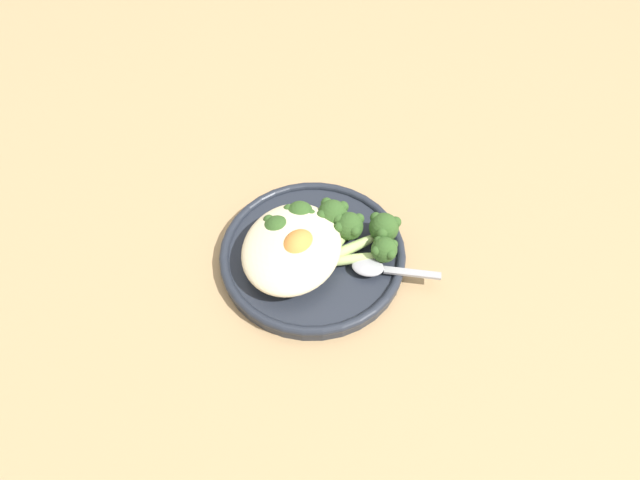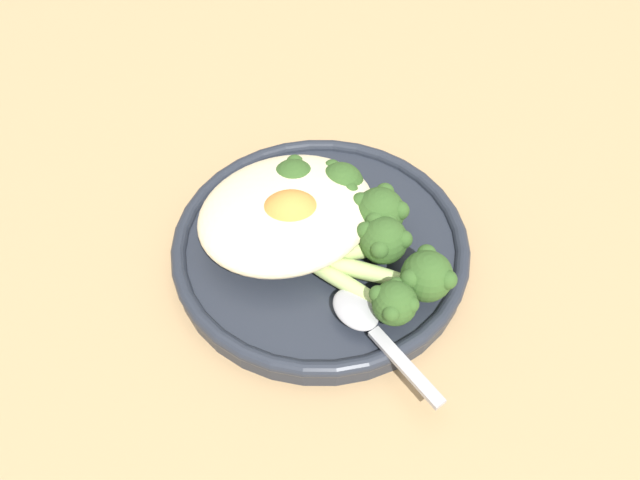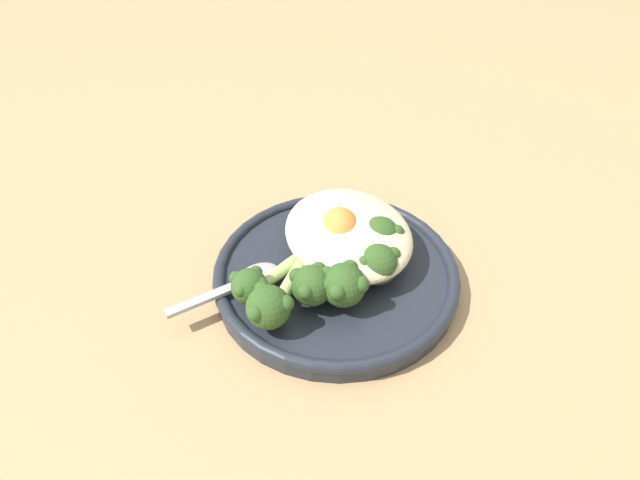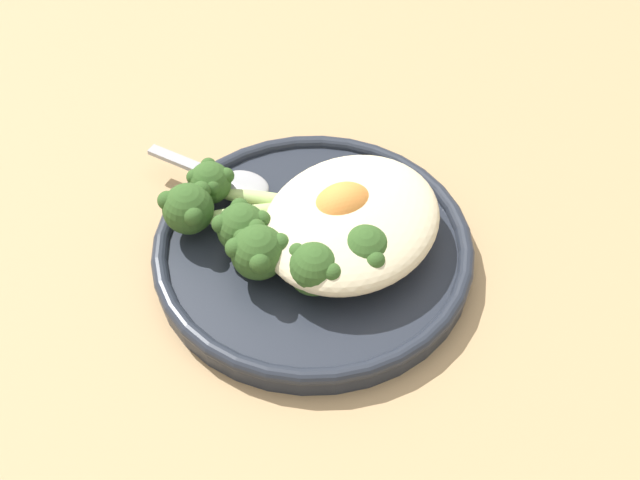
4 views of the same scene
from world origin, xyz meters
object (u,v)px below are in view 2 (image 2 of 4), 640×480
plate (321,246)px  sweet_potato_chunk_1 (295,220)px  broccoli_stalk_1 (410,274)px  broccoli_stalk_6 (294,193)px  broccoli_stalk_2 (372,242)px  broccoli_stalk_4 (344,220)px  spoon (365,320)px  kale_tuft (277,202)px  broccoli_stalk_5 (337,192)px  quinoa_mound (287,213)px  broccoli_stalk_0 (380,296)px  sweet_potato_chunk_2 (277,212)px  sweet_potato_chunk_0 (288,214)px  broccoli_stalk_3 (361,221)px

plate → sweet_potato_chunk_1: bearing=140.2°
broccoli_stalk_1 → broccoli_stalk_6: size_ratio=0.99×
broccoli_stalk_2 → sweet_potato_chunk_1: 0.06m
broccoli_stalk_4 → spoon: bearing=-120.9°
plate → sweet_potato_chunk_1: 0.03m
broccoli_stalk_4 → kale_tuft: size_ratio=1.79×
broccoli_stalk_1 → broccoli_stalk_5: same height
quinoa_mound → kale_tuft: (-0.00, 0.02, -0.00)m
broccoli_stalk_0 → broccoli_stalk_1: bearing=75.2°
plate → broccoli_stalk_6: bearing=96.4°
sweet_potato_chunk_1 → sweet_potato_chunk_2: 0.02m
plate → broccoli_stalk_4: bearing=-8.4°
sweet_potato_chunk_0 → sweet_potato_chunk_1: (0.00, -0.00, -0.01)m
sweet_potato_chunk_2 → plate: bearing=-48.1°
plate → sweet_potato_chunk_0: size_ratio=4.81×
quinoa_mound → kale_tuft: bearing=93.3°
broccoli_stalk_6 → sweet_potato_chunk_0: 0.03m
plate → broccoli_stalk_5: broccoli_stalk_5 is taller
plate → broccoli_stalk_4: (0.02, -0.00, 0.02)m
broccoli_stalk_4 → broccoli_stalk_2: bearing=-91.4°
quinoa_mound → sweet_potato_chunk_2: quinoa_mound is taller
broccoli_stalk_3 → broccoli_stalk_5: 0.04m
quinoa_mound → broccoli_stalk_2: size_ratio=1.59×
broccoli_stalk_3 → sweet_potato_chunk_1: 0.05m
broccoli_stalk_2 → sweet_potato_chunk_2: size_ratio=1.49×
broccoli_stalk_6 → sweet_potato_chunk_2: 0.02m
broccoli_stalk_6 → broccoli_stalk_4: bearing=-125.1°
broccoli_stalk_0 → broccoli_stalk_4: 0.08m
broccoli_stalk_0 → broccoli_stalk_2: size_ratio=1.14×
broccoli_stalk_1 → broccoli_stalk_6: broccoli_stalk_6 is taller
sweet_potato_chunk_2 → kale_tuft: same height
broccoli_stalk_2 → sweet_potato_chunk_2: (-0.05, 0.06, -0.00)m
broccoli_stalk_6 → kale_tuft: size_ratio=2.22×
broccoli_stalk_2 → broccoli_stalk_6: bearing=135.9°
broccoli_stalk_2 → sweet_potato_chunk_0: bearing=155.1°
sweet_potato_chunk_1 → kale_tuft: 0.02m
sweet_potato_chunk_1 → broccoli_stalk_5: bearing=13.1°
broccoli_stalk_1 → sweet_potato_chunk_1: (-0.05, 0.08, -0.00)m
broccoli_stalk_2 → sweet_potato_chunk_1: size_ratio=1.91×
broccoli_stalk_0 → broccoli_stalk_4: (0.01, 0.07, -0.00)m
spoon → broccoli_stalk_4: bearing=152.2°
broccoli_stalk_5 → sweet_potato_chunk_1: bearing=159.6°
kale_tuft → sweet_potato_chunk_1: bearing=-80.8°
spoon → broccoli_stalk_2: bearing=137.0°
broccoli_stalk_1 → kale_tuft: broccoli_stalk_1 is taller
spoon → sweet_potato_chunk_0: bearing=177.5°
plate → sweet_potato_chunk_1: (-0.02, 0.01, 0.03)m
sweet_potato_chunk_0 → sweet_potato_chunk_2: bearing=113.5°
plate → sweet_potato_chunk_0: bearing=141.0°
broccoli_stalk_3 → quinoa_mound: bearing=145.3°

